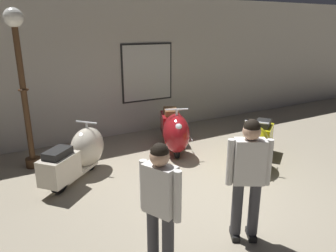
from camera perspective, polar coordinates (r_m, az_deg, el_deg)
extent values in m
plane|color=gray|center=(5.64, 5.80, -10.95)|extent=(60.00, 60.00, 0.00)
cube|color=#ADA89E|center=(8.10, -8.26, 10.29)|extent=(18.00, 0.20, 3.38)
cube|color=black|center=(8.27, -3.72, 9.51)|extent=(1.41, 0.03, 1.47)
cube|color=#B2B2AD|center=(8.25, -3.67, 9.50)|extent=(1.33, 0.01, 1.39)
cylinder|color=black|center=(6.37, -13.79, -5.94)|extent=(0.35, 0.32, 0.40)
cylinder|color=silver|center=(6.37, -13.79, -5.94)|extent=(0.20, 0.19, 0.18)
cylinder|color=black|center=(5.68, -18.90, -9.38)|extent=(0.35, 0.32, 0.40)
cylinder|color=silver|center=(5.68, -18.90, -9.38)|extent=(0.20, 0.19, 0.18)
cube|color=beige|center=(6.03, -16.17, -7.74)|extent=(0.94, 0.90, 0.05)
ellipsoid|color=beige|center=(6.23, -14.22, -3.71)|extent=(0.97, 0.94, 0.76)
cube|color=beige|center=(5.62, -18.87, -7.23)|extent=(0.77, 0.75, 0.44)
cube|color=black|center=(5.51, -19.15, -4.59)|extent=(0.54, 0.53, 0.12)
sphere|color=silver|center=(6.38, -13.02, -1.13)|extent=(0.15, 0.15, 0.15)
cylinder|color=silver|center=(6.14, -14.31, -0.60)|extent=(0.04, 0.04, 0.28)
cylinder|color=silver|center=(6.10, -14.41, 0.64)|extent=(0.32, 0.35, 0.03)
cube|color=silver|center=(6.38, -16.11, -3.83)|extent=(0.51, 0.45, 0.02)
cylinder|color=black|center=(6.75, 1.53, -3.91)|extent=(0.24, 0.43, 0.43)
cylinder|color=silver|center=(6.75, 1.53, -3.91)|extent=(0.17, 0.22, 0.19)
cylinder|color=black|center=(7.71, 0.43, -1.17)|extent=(0.24, 0.43, 0.43)
cylinder|color=silver|center=(7.71, 0.43, -1.17)|extent=(0.17, 0.22, 0.19)
cube|color=maroon|center=(7.24, 0.95, -2.61)|extent=(0.75, 1.09, 0.05)
ellipsoid|color=maroon|center=(6.70, 1.49, -1.30)|extent=(0.86, 1.05, 0.82)
cube|color=maroon|center=(7.59, 0.48, 0.42)|extent=(0.68, 0.84, 0.47)
cube|color=brown|center=(7.51, 0.48, 2.61)|extent=(0.48, 0.59, 0.13)
sphere|color=silver|center=(6.35, 1.89, -0.25)|extent=(0.16, 0.16, 0.16)
cylinder|color=silver|center=(6.56, 1.55, 1.71)|extent=(0.05, 0.05, 0.30)
cylinder|color=silver|center=(6.52, 1.56, 2.99)|extent=(0.45, 0.21, 0.03)
cube|color=silver|center=(6.76, 3.78, -1.65)|extent=(0.29, 0.67, 0.03)
cylinder|color=black|center=(6.37, 15.02, -6.03)|extent=(0.37, 0.30, 0.40)
cylinder|color=silver|center=(6.37, 15.02, -6.03)|extent=(0.20, 0.18, 0.18)
cylinder|color=black|center=(7.25, 16.34, -3.26)|extent=(0.37, 0.30, 0.40)
cylinder|color=silver|center=(7.25, 16.34, -3.26)|extent=(0.20, 0.18, 0.18)
cube|color=gold|center=(6.82, 15.71, -4.72)|extent=(0.98, 0.85, 0.05)
ellipsoid|color=gold|center=(6.32, 15.30, -3.50)|extent=(0.98, 0.91, 0.76)
cube|color=gold|center=(7.14, 16.44, -1.72)|extent=(0.78, 0.72, 0.44)
cube|color=black|center=(7.06, 16.63, 0.42)|extent=(0.55, 0.51, 0.12)
sphere|color=silver|center=(5.99, 14.99, -2.52)|extent=(0.15, 0.15, 0.15)
cylinder|color=silver|center=(6.18, 15.50, -0.57)|extent=(0.04, 0.04, 0.28)
cylinder|color=silver|center=(6.14, 15.61, 0.66)|extent=(0.28, 0.37, 0.03)
cube|color=silver|center=(6.30, 17.53, -4.22)|extent=(0.55, 0.40, 0.02)
cylinder|color=#472D19|center=(6.91, -22.98, -5.98)|extent=(0.28, 0.28, 0.18)
cylinder|color=#472D19|center=(6.53, -24.35, 4.85)|extent=(0.11, 0.11, 2.49)
torus|color=#472D19|center=(6.51, -24.49, 5.92)|extent=(0.19, 0.19, 0.04)
sphere|color=white|center=(6.41, -25.96, 17.09)|extent=(0.34, 0.34, 0.34)
cube|color=black|center=(4.58, 14.64, -18.26)|extent=(0.21, 0.27, 0.08)
cylinder|color=#38383D|center=(4.33, 15.16, -13.61)|extent=(0.14, 0.14, 0.81)
cube|color=black|center=(4.54, 11.84, -18.44)|extent=(0.21, 0.27, 0.08)
cylinder|color=#38383D|center=(4.28, 12.26, -13.76)|extent=(0.14, 0.14, 0.81)
cube|color=silver|center=(4.02, 14.34, -6.19)|extent=(0.42, 0.36, 0.57)
cylinder|color=silver|center=(4.09, 17.51, -6.23)|extent=(0.09, 0.09, 0.59)
cylinder|color=silver|center=(3.98, 11.06, -6.38)|extent=(0.09, 0.09, 0.59)
sphere|color=tan|center=(3.89, 14.76, -0.92)|extent=(0.22, 0.22, 0.22)
sphere|color=black|center=(3.87, 14.82, -0.23)|extent=(0.20, 0.20, 0.20)
cylinder|color=#38383D|center=(3.64, 0.00, -19.86)|extent=(0.13, 0.13, 0.77)
cylinder|color=#38383D|center=(3.75, -2.72, -18.71)|extent=(0.13, 0.13, 0.77)
cube|color=silver|center=(3.38, -1.46, -11.29)|extent=(0.32, 0.40, 0.55)
cylinder|color=silver|center=(3.27, 1.72, -12.53)|extent=(0.08, 0.08, 0.57)
cylinder|color=silver|center=(3.50, -4.39, -10.38)|extent=(0.08, 0.08, 0.57)
sphere|color=tan|center=(3.21, -1.51, -5.46)|extent=(0.21, 0.21, 0.21)
sphere|color=black|center=(3.20, -1.52, -4.69)|extent=(0.19, 0.19, 0.19)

